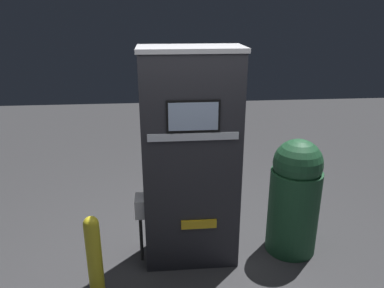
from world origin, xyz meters
TOP-DOWN VIEW (x-y plane):
  - ground_plane at (0.00, 0.00)m, footprint 14.00×14.00m
  - gas_pump at (-0.00, 0.22)m, footprint 1.00×0.49m
  - safety_bollard at (-0.86, -0.35)m, footprint 0.13×0.13m
  - trash_bin at (1.06, 0.26)m, footprint 0.51×0.51m

SIDE VIEW (x-z plane):
  - ground_plane at x=0.00m, z-range 0.00..0.00m
  - safety_bollard at x=-0.86m, z-range 0.02..0.87m
  - trash_bin at x=1.06m, z-range 0.01..1.23m
  - gas_pump at x=0.00m, z-range 0.00..2.11m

